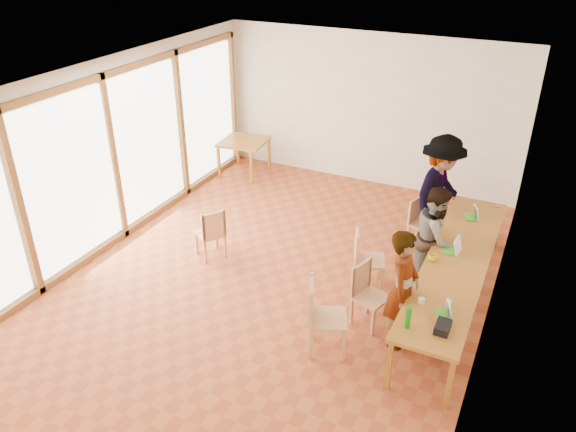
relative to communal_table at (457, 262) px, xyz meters
name	(u,v)px	position (x,y,z in m)	size (l,w,h in m)	color
ground	(278,278)	(-2.50, -0.47, -0.70)	(8.00, 8.00, 0.00)	#A85228
wall_back	(369,110)	(-2.50, 3.53, 0.80)	(6.00, 0.10, 3.00)	#EDE4CD
wall_front	(60,374)	(-2.50, -4.47, 0.80)	(6.00, 0.10, 3.00)	#EDE4CD
wall_right	(501,236)	(0.50, -0.47, 0.80)	(0.10, 8.00, 3.00)	#EDE4CD
window_wall	(112,154)	(-5.46, -0.47, 0.80)	(0.10, 8.00, 3.00)	white
ceiling	(276,80)	(-2.50, -0.47, 2.32)	(6.00, 8.00, 0.04)	white
communal_table	(457,262)	(0.00, 0.00, 0.00)	(0.80, 4.00, 0.75)	#A46C24
side_table	(244,144)	(-4.90, 2.73, -0.03)	(0.90, 0.90, 0.75)	#A46C24
chair_near	(319,310)	(-1.33, -1.66, -0.09)	(0.61, 0.61, 0.53)	tan
chair_mid	(366,287)	(-1.00, -0.87, -0.16)	(0.52, 0.52, 0.47)	tan
chair_far	(363,253)	(-1.30, -0.12, -0.13)	(0.56, 0.56, 0.50)	tan
chair_empty	(418,217)	(-0.88, 1.46, -0.21)	(0.46, 0.46, 0.43)	tan
chair_spare	(212,229)	(-3.68, -0.42, -0.17)	(0.56, 0.56, 0.46)	tan
person_near	(403,289)	(-0.47, -1.08, 0.10)	(0.59, 0.39, 1.62)	gray
person_mid	(435,237)	(-0.40, 0.41, 0.08)	(0.76, 0.59, 1.57)	gray
person_far	(439,193)	(-0.61, 1.53, 0.26)	(1.24, 0.71, 1.92)	gray
laptop_near	(446,312)	(0.11, -1.29, 0.10)	(0.25, 0.26, 0.18)	green
laptop_mid	(454,248)	(-0.10, 0.19, 0.11)	(0.25, 0.28, 0.22)	green
laptop_far	(473,215)	(-0.02, 1.31, 0.10)	(0.28, 0.29, 0.20)	green
yellow_mug	(432,258)	(-0.31, -0.18, 0.09)	(0.12, 0.12, 0.10)	gold
green_bottle	(408,317)	(-0.24, -1.69, 0.19)	(0.07, 0.07, 0.28)	#147A13
clear_glass	(448,304)	(0.10, -1.13, 0.09)	(0.07, 0.07, 0.09)	silver
condiment_cup	(421,301)	(-0.21, -1.17, 0.08)	(0.08, 0.08, 0.06)	white
pink_phone	(498,206)	(0.27, 1.89, 0.05)	(0.05, 0.10, 0.01)	#D2436C
black_pouch	(443,327)	(0.13, -1.57, 0.09)	(0.16, 0.26, 0.09)	black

